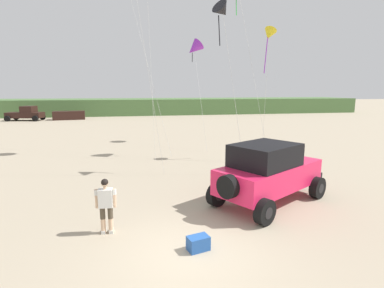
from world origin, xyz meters
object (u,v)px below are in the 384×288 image
(person_watching, at_px, (106,203))
(distant_pickup, at_px, (26,114))
(kite_orange_streamer, at_px, (223,11))
(kite_yellow_diamond, at_px, (194,48))
(cooler_box, at_px, (198,243))
(distant_sedan, at_px, (69,115))
(jeep, at_px, (269,171))
(kite_white_parafoil, at_px, (269,35))

(person_watching, xyz_separation_m, distant_pickup, (-13.45, 35.82, 0.00))
(distant_pickup, bearing_deg, kite_orange_streamer, -57.94)
(person_watching, bearing_deg, kite_yellow_diamond, 69.23)
(cooler_box, relative_size, kite_yellow_diamond, 0.07)
(distant_pickup, relative_size, distant_sedan, 1.16)
(jeep, relative_size, distant_sedan, 1.19)
(cooler_box, height_order, kite_yellow_diamond, kite_yellow_diamond)
(cooler_box, xyz_separation_m, kite_orange_streamer, (2.81, 7.44, 7.68))
(cooler_box, distance_m, kite_white_parafoil, 13.62)
(person_watching, distance_m, distant_pickup, 38.26)
(kite_white_parafoil, bearing_deg, jeep, -113.64)
(jeep, height_order, kite_orange_streamer, kite_orange_streamer)
(cooler_box, relative_size, kite_orange_streamer, 0.07)
(kite_yellow_diamond, distance_m, kite_white_parafoil, 7.49)
(kite_yellow_diamond, bearing_deg, kite_orange_streamer, -93.22)
(distant_sedan, distance_m, kite_white_parafoil, 33.18)
(person_watching, bearing_deg, kite_orange_streamer, 48.89)
(distant_pickup, bearing_deg, kite_white_parafoil, -51.10)
(kite_white_parafoil, bearing_deg, kite_orange_streamer, -146.80)
(cooler_box, distance_m, kite_orange_streamer, 11.06)
(distant_pickup, xyz_separation_m, kite_yellow_diamond, (19.20, -20.67, 6.40))
(kite_orange_streamer, bearing_deg, kite_yellow_diamond, 86.78)
(kite_yellow_diamond, relative_size, kite_white_parafoil, 1.05)
(person_watching, bearing_deg, distant_pickup, 110.58)
(person_watching, bearing_deg, kite_white_parafoil, 43.47)
(jeep, bearing_deg, cooler_box, -139.57)
(person_watching, xyz_separation_m, cooler_box, (2.43, -1.44, -0.75))
(person_watching, xyz_separation_m, kite_yellow_diamond, (5.75, 15.16, 6.40))
(jeep, distance_m, distant_sedan, 37.41)
(distant_pickup, xyz_separation_m, kite_white_parafoil, (22.21, -27.52, 6.35))
(cooler_box, bearing_deg, distant_sedan, 90.28)
(cooler_box, height_order, kite_white_parafoil, kite_white_parafoil)
(distant_sedan, xyz_separation_m, kite_white_parafoil, (16.73, -27.86, 6.69))
(person_watching, relative_size, distant_sedan, 0.40)
(distant_pickup, bearing_deg, cooler_box, -66.92)
(jeep, xyz_separation_m, person_watching, (-5.72, -1.36, -0.26))
(person_watching, distance_m, cooler_box, 2.92)
(kite_yellow_diamond, xyz_separation_m, kite_white_parafoil, (3.01, -6.85, -0.05))
(kite_orange_streamer, bearing_deg, distant_sedan, 113.64)
(jeep, height_order, person_watching, jeep)
(distant_sedan, bearing_deg, jeep, -75.30)
(distant_sedan, relative_size, kite_white_parafoil, 0.54)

